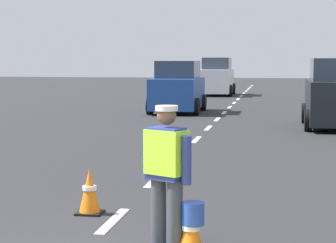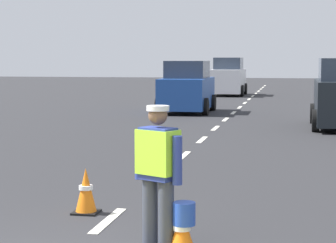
# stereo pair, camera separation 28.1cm
# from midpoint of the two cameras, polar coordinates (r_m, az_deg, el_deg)

# --- Properties ---
(ground_plane) EXTENTS (96.00, 96.00, 0.00)m
(ground_plane) POSITION_cam_midpoint_polar(r_m,az_deg,el_deg) (26.87, 6.10, 0.81)
(ground_plane) COLOR #28282B
(lane_center_line) EXTENTS (0.14, 46.40, 0.01)m
(lane_center_line) POSITION_cam_midpoint_polar(r_m,az_deg,el_deg) (31.05, 6.79, 1.44)
(lane_center_line) COLOR silver
(lane_center_line) RESTS_ON ground
(road_worker) EXTENTS (0.75, 0.46, 1.67)m
(road_worker) POSITION_cam_midpoint_polar(r_m,az_deg,el_deg) (7.44, 0.38, -4.29)
(road_worker) COLOR #383D4C
(road_worker) RESTS_ON ground
(traffic_cone_near) EXTENTS (0.36, 0.36, 0.51)m
(traffic_cone_near) POSITION_cam_midpoint_polar(r_m,az_deg,el_deg) (7.48, 2.33, -9.57)
(traffic_cone_near) COLOR black
(traffic_cone_near) RESTS_ON ground
(traffic_cone_far) EXTENTS (0.36, 0.36, 0.65)m
(traffic_cone_far) POSITION_cam_midpoint_polar(r_m,az_deg,el_deg) (9.36, -6.34, -6.07)
(traffic_cone_far) COLOR black
(traffic_cone_far) RESTS_ON ground
(car_oncoming_third) EXTENTS (2.05, 4.20, 2.26)m
(car_oncoming_third) POSITION_cam_midpoint_polar(r_m,az_deg,el_deg) (39.21, 5.51, 3.83)
(car_oncoming_third) COLOR silver
(car_oncoming_third) RESTS_ON ground
(car_oncoming_second) EXTENTS (2.06, 3.81, 2.11)m
(car_oncoming_second) POSITION_cam_midpoint_polar(r_m,az_deg,el_deg) (26.61, 1.97, 2.90)
(car_oncoming_second) COLOR #1E4799
(car_oncoming_second) RESTS_ON ground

